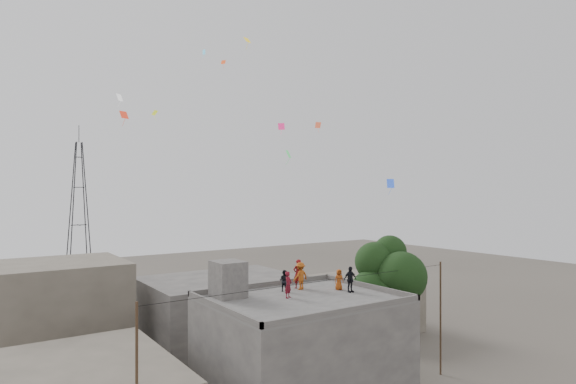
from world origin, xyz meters
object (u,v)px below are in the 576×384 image
(transmission_tower, at_px, (79,217))
(person_red_adult, at_px, (298,274))
(tree, at_px, (389,283))
(person_dark_adult, at_px, (350,279))
(stair_head_box, at_px, (228,279))

(transmission_tower, height_order, person_red_adult, transmission_tower)
(tree, bearing_deg, transmission_tower, 106.09)
(person_red_adult, bearing_deg, person_dark_adult, 128.08)
(person_red_adult, relative_size, person_dark_adult, 1.16)
(tree, distance_m, person_dark_adult, 4.24)
(person_dark_adult, bearing_deg, tree, 15.35)
(transmission_tower, relative_size, person_dark_adult, 13.27)
(person_dark_adult, bearing_deg, stair_head_box, 159.47)
(transmission_tower, bearing_deg, stair_head_box, -88.77)
(transmission_tower, bearing_deg, person_dark_adult, -79.74)
(tree, xyz_separation_m, person_red_adult, (-5.88, 1.87, 0.87))
(transmission_tower, xyz_separation_m, person_red_adult, (5.49, -37.54, -2.09))
(transmission_tower, height_order, person_dark_adult, transmission_tower)
(transmission_tower, xyz_separation_m, person_dark_adult, (7.29, -40.27, -2.21))
(person_red_adult, xyz_separation_m, person_dark_adult, (1.80, -2.73, -0.12))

